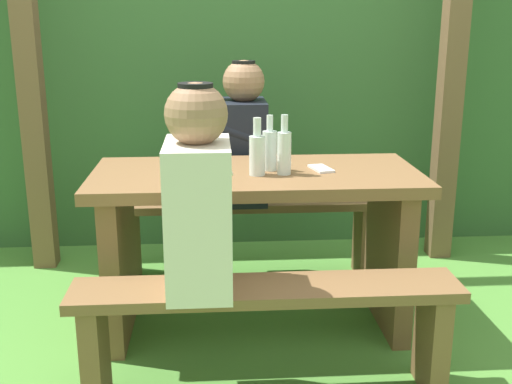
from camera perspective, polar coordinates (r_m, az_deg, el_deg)
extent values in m
plane|color=#4E8936|center=(2.95, 0.00, -11.96)|extent=(12.00, 12.00, 0.00)
cube|color=#366231|center=(4.26, -1.53, 9.44)|extent=(6.40, 1.00, 1.82)
cube|color=brown|center=(3.57, -19.90, 10.91)|extent=(0.12, 0.12, 2.26)
cube|color=brown|center=(3.68, 17.38, 11.24)|extent=(0.12, 0.12, 2.26)
cube|color=brown|center=(2.70, 0.00, 1.39)|extent=(1.40, 0.64, 0.05)
cube|color=brown|center=(2.84, -12.26, -6.00)|extent=(0.08, 0.54, 0.68)
cube|color=brown|center=(2.91, 11.92, -5.40)|extent=(0.08, 0.54, 0.68)
cube|color=brown|center=(2.28, 0.97, -8.90)|extent=(1.40, 0.24, 0.04)
cube|color=brown|center=(2.41, -14.38, -13.83)|extent=(0.07, 0.22, 0.40)
cube|color=brown|center=(2.50, 15.62, -12.77)|extent=(0.07, 0.22, 0.40)
cube|color=brown|center=(3.30, -0.66, -1.04)|extent=(1.40, 0.24, 0.04)
cube|color=brown|center=(3.39, -11.19, -4.80)|extent=(0.07, 0.22, 0.40)
cube|color=brown|center=(3.46, 9.69, -4.32)|extent=(0.07, 0.22, 0.40)
cube|color=silver|center=(2.17, -5.21, -2.29)|extent=(0.22, 0.34, 0.52)
sphere|color=#936B4C|center=(2.09, -5.45, 7.02)|extent=(0.21, 0.21, 0.21)
cylinder|color=black|center=(2.08, -5.51, 9.46)|extent=(0.12, 0.12, 0.02)
cylinder|color=silver|center=(2.27, -5.21, 1.29)|extent=(0.25, 0.07, 0.15)
cube|color=black|center=(3.23, -1.09, 3.71)|extent=(0.22, 0.34, 0.52)
sphere|color=#936B4C|center=(3.18, -1.13, 9.98)|extent=(0.21, 0.21, 0.21)
cylinder|color=black|center=(3.17, -1.14, 11.59)|extent=(0.12, 0.12, 0.02)
cylinder|color=black|center=(3.07, -0.97, 5.08)|extent=(0.25, 0.07, 0.15)
cylinder|color=silver|center=(2.75, -5.90, 3.11)|extent=(0.07, 0.07, 0.09)
cylinder|color=silver|center=(2.63, 2.57, 3.51)|extent=(0.06, 0.06, 0.18)
cylinder|color=silver|center=(2.60, 2.60, 6.21)|extent=(0.03, 0.03, 0.07)
cylinder|color=silver|center=(2.61, 0.10, 3.30)|extent=(0.07, 0.07, 0.16)
cylinder|color=silver|center=(2.59, 0.11, 5.91)|extent=(0.03, 0.03, 0.08)
cylinder|color=silver|center=(2.70, 1.24, 3.75)|extent=(0.06, 0.06, 0.17)
cylinder|color=silver|center=(2.67, 1.26, 6.25)|extent=(0.03, 0.03, 0.07)
cube|color=silver|center=(2.73, 5.91, 2.12)|extent=(0.10, 0.15, 0.01)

